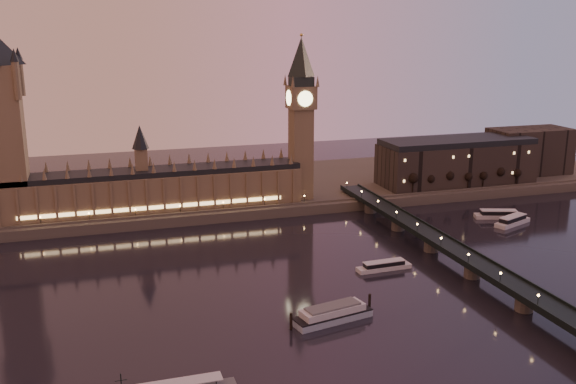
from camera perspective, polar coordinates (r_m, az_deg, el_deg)
name	(u,v)px	position (r m, az deg, el deg)	size (l,w,h in m)	color
ground	(272,285)	(294.43, -1.42, -8.27)	(700.00, 700.00, 0.00)	black
far_embankment	(249,189)	(452.54, -3.52, 0.27)	(560.00, 130.00, 6.00)	#423D35
palace_of_westminster	(153,184)	(394.64, -11.94, 0.66)	(180.00, 26.62, 52.00)	brown
victoria_tower	(1,117)	(387.97, -24.16, 6.10)	(31.68, 31.68, 118.00)	brown
big_ben	(301,109)	(406.19, 1.17, 7.42)	(17.68, 17.68, 104.00)	brown
westminster_bridge	(450,253)	(327.77, 14.23, -5.28)	(13.20, 260.00, 15.30)	black
city_block	(481,158)	(484.32, 16.80, 2.95)	(155.00, 45.00, 34.00)	black
bare_tree_0	(411,180)	(432.87, 10.89, 1.03)	(6.02, 6.02, 12.24)	black
bare_tree_1	(430,179)	(439.49, 12.48, 1.15)	(6.02, 6.02, 12.24)	black
bare_tree_2	(448,177)	(446.44, 14.03, 1.27)	(6.02, 6.02, 12.24)	black
bare_tree_3	(466,176)	(453.71, 15.53, 1.38)	(6.02, 6.02, 12.24)	black
bare_tree_4	(483,175)	(461.29, 16.98, 1.48)	(6.02, 6.02, 12.24)	black
bare_tree_5	(501,173)	(469.14, 18.38, 1.58)	(6.02, 6.02, 12.24)	black
bare_tree_6	(518,172)	(477.28, 19.74, 1.68)	(6.02, 6.02, 12.24)	black
cruise_boat_a	(384,266)	(314.94, 8.52, -6.50)	(27.62, 6.94, 4.39)	silver
cruise_boat_b	(498,214)	(413.59, 18.20, -1.91)	(29.32, 15.88, 5.27)	silver
cruise_boat_c	(513,221)	(403.14, 19.33, -2.42)	(27.59, 16.79, 5.37)	silver
moored_barge	(333,314)	(260.64, 3.98, -10.74)	(37.54, 15.65, 7.02)	#94A7BC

